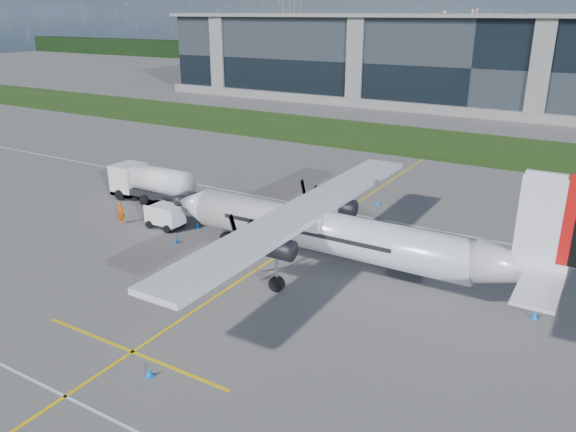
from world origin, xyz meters
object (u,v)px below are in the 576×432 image
object	(u,v)px
pylon_west	(292,15)
ground_crew_person	(121,212)
safety_cone_stbdwing	(378,202)
turboprop_aircraft	(340,211)
safety_cone_tail	(535,314)
fuel_tanker_truck	(147,183)
baggage_tug	(165,216)
safety_cone_portwing	(149,372)
safety_cone_nose_stbd	(197,225)
safety_cone_fwd	(174,226)
safety_cone_nose_port	(176,239)

from	to	relation	value
pylon_west	ground_crew_person	bearing A→B (deg)	-64.29
pylon_west	safety_cone_stbdwing	distance (m)	154.68
turboprop_aircraft	safety_cone_tail	size ratio (longest dim) A/B	55.82
fuel_tanker_truck	baggage_tug	size ratio (longest dim) A/B	2.82
fuel_tanker_truck	ground_crew_person	xyz separation A→B (m)	(2.31, -5.36, -0.64)
safety_cone_portwing	safety_cone_nose_stbd	distance (m)	18.94
safety_cone_fwd	pylon_west	bearing A→B (deg)	117.29
ground_crew_person	safety_cone_fwd	world-z (taller)	ground_crew_person
fuel_tanker_truck	safety_cone_tail	world-z (taller)	fuel_tanker_truck
safety_cone_fwd	safety_cone_nose_stbd	world-z (taller)	same
turboprop_aircraft	baggage_tug	bearing A→B (deg)	178.81
safety_cone_fwd	safety_cone_tail	size ratio (longest dim) A/B	1.00
turboprop_aircraft	ground_crew_person	bearing A→B (deg)	-177.40
fuel_tanker_truck	safety_cone_nose_port	distance (m)	10.75
baggage_tug	safety_cone_tail	bearing A→B (deg)	-0.07
turboprop_aircraft	safety_cone_portwing	xyz separation A→B (m)	(-2.58, -14.47, -3.94)
safety_cone_fwd	baggage_tug	bearing A→B (deg)	-173.68
fuel_tanker_truck	turboprop_aircraft	bearing A→B (deg)	-12.13
ground_crew_person	pylon_west	bearing A→B (deg)	42.50
fuel_tanker_truck	safety_cone_fwd	distance (m)	7.91
safety_cone_fwd	safety_cone_tail	distance (m)	26.24
ground_crew_person	safety_cone_tail	world-z (taller)	ground_crew_person
fuel_tanker_truck	safety_cone_tail	xyz separation A→B (m)	(32.86, -4.23, -1.36)
safety_cone_nose_port	safety_cone_tail	bearing A→B (deg)	4.61
ground_crew_person	safety_cone_portwing	size ratio (longest dim) A/B	3.90
fuel_tanker_truck	safety_cone_stbdwing	world-z (taller)	fuel_tanker_truck
safety_cone_portwing	safety_cone_nose_port	distance (m)	16.07
safety_cone_tail	safety_cone_nose_stbd	xyz separation A→B (m)	(-24.73, 1.15, 0.00)
safety_cone_fwd	safety_cone_stbdwing	bearing A→B (deg)	50.02
safety_cone_portwing	pylon_west	bearing A→B (deg)	118.46
safety_cone_tail	pylon_west	bearing A→B (deg)	124.99
pylon_west	safety_cone_fwd	size ratio (longest dim) A/B	60.00
baggage_tug	safety_cone_stbdwing	bearing A→B (deg)	48.38
pylon_west	turboprop_aircraft	size ratio (longest dim) A/B	1.07
ground_crew_person	baggage_tug	bearing A→B (deg)	-55.09
baggage_tug	safety_cone_fwd	world-z (taller)	baggage_tug
pylon_west	fuel_tanker_truck	xyz separation A→B (m)	(66.73, -138.04, -13.39)
turboprop_aircraft	baggage_tug	distance (m)	15.47
ground_crew_person	safety_cone_stbdwing	xyz separation A→B (m)	(15.71, 14.84, -0.73)
safety_cone_nose_stbd	safety_cone_nose_port	bearing A→B (deg)	-79.70
safety_cone_nose_stbd	safety_cone_nose_port	world-z (taller)	same
pylon_west	fuel_tanker_truck	world-z (taller)	pylon_west
pylon_west	baggage_tug	bearing A→B (deg)	-62.96
safety_cone_nose_stbd	safety_cone_stbdwing	bearing A→B (deg)	51.78
baggage_tug	safety_cone_nose_stbd	xyz separation A→B (m)	(2.26, 1.12, -0.67)
safety_cone_stbdwing	safety_cone_nose_stbd	size ratio (longest dim) A/B	1.00
ground_crew_person	safety_cone_stbdwing	world-z (taller)	ground_crew_person
pylon_west	safety_cone_tail	bearing A→B (deg)	-55.01
baggage_tug	safety_cone_portwing	size ratio (longest dim) A/B	6.12
safety_cone_nose_stbd	safety_cone_nose_port	xyz separation A→B (m)	(0.56, -3.10, 0.00)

